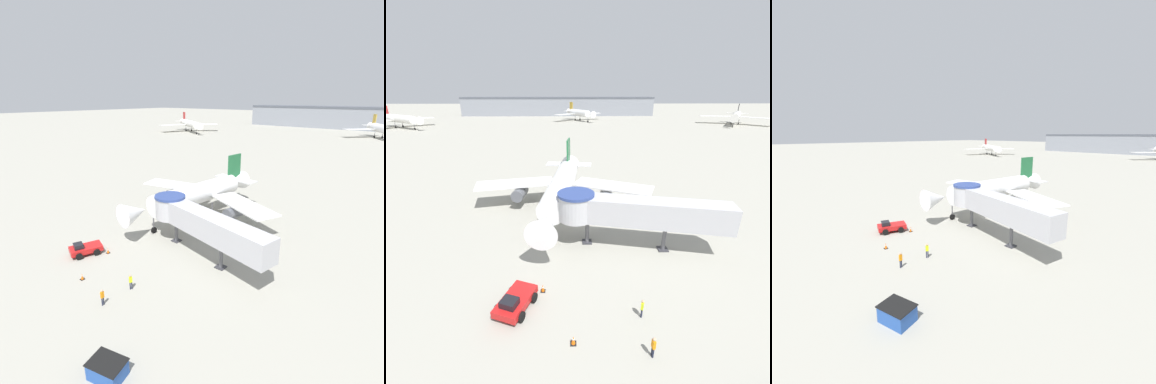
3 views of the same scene
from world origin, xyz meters
TOP-DOWN VIEW (x-y plane):
  - ground_plane at (0.00, 0.00)m, footprint 800.00×800.00m
  - main_airplane at (-2.27, 3.04)m, footprint 26.91×25.83m
  - jet_bridge at (5.30, -6.88)m, footprint 18.29×6.67m
  - pushback_tug_red at (-5.48, -15.63)m, footprint 3.26×4.23m
  - service_container_blue at (10.98, -24.19)m, footprint 2.89×2.39m
  - traffic_cone_apron_front at (-0.86, -18.90)m, footprint 0.42×0.42m
  - traffic_cone_near_nose at (-3.47, -13.77)m, footprint 0.42×0.42m
  - traffic_cone_starboard_wing at (8.00, 1.17)m, footprint 0.48×0.48m
  - ground_crew_marshaller at (4.46, -16.73)m, footprint 0.30×0.36m
  - ground_crew_wing_walker at (4.34, -19.95)m, footprint 0.22×0.33m
  - background_jet_red_tail at (-83.76, 99.23)m, footprint 31.21×30.08m
  - terminal_building at (-10.05, 175.00)m, footprint 140.95×19.07m

SIDE VIEW (x-z plane):
  - ground_plane at x=0.00m, z-range 0.00..0.00m
  - traffic_cone_near_nose at x=-3.47m, z-range -0.02..0.68m
  - traffic_cone_apron_front at x=-0.86m, z-range -0.02..0.69m
  - traffic_cone_starboard_wing at x=8.00m, z-range -0.02..0.77m
  - service_container_blue at x=10.98m, z-range 0.00..1.30m
  - pushback_tug_red at x=-5.48m, z-range -0.05..1.50m
  - ground_crew_marshaller at x=4.46m, z-range 0.13..1.76m
  - ground_crew_wing_walker at x=4.34m, z-range 0.13..1.77m
  - main_airplane at x=-2.27m, z-range -0.67..8.29m
  - jet_bridge at x=5.30m, z-range 1.37..7.47m
  - background_jet_red_tail at x=-83.76m, z-range -0.62..9.68m
  - terminal_building at x=-10.05m, z-range 0.01..13.32m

